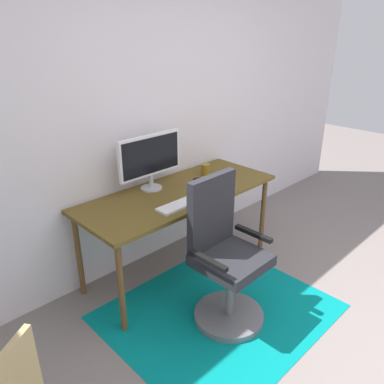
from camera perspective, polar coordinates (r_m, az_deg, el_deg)
wall_back at (r=3.34m, az=-5.13°, el=11.68°), size 6.00×0.10×2.60m
area_rug at (r=3.02m, az=4.00°, el=-17.43°), size 1.56×1.34×0.01m
desk at (r=3.14m, az=-1.88°, el=-0.96°), size 1.73×0.69×0.74m
monitor at (r=3.09m, az=-6.30°, el=5.22°), size 0.60×0.18×0.46m
keyboard at (r=2.87m, az=-1.47°, el=-1.77°), size 0.43×0.13×0.02m
computer_mouse at (r=3.08m, az=3.46°, el=0.18°), size 0.06×0.10×0.03m
coffee_cup at (r=3.47m, az=2.03°, el=3.44°), size 0.08×0.08×0.10m
cell_phone at (r=3.32m, az=1.12°, el=1.70°), size 0.13×0.16×0.01m
office_chair at (r=2.72m, az=4.92°, el=-10.65°), size 0.53×0.51×1.08m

